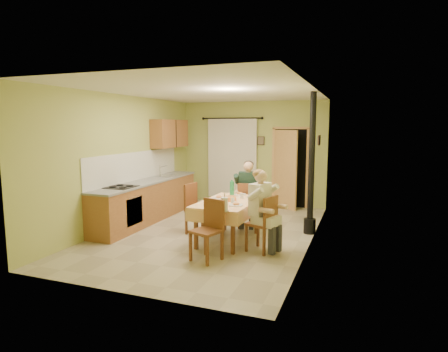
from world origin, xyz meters
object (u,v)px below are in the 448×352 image
at_px(man_far, 248,186).
at_px(chair_far, 248,214).
at_px(chair_right, 262,235).
at_px(stove_flue, 311,183).
at_px(man_right, 262,201).
at_px(chair_left, 199,219).
at_px(chair_near, 207,242).
at_px(dining_table, 228,221).

bearing_deg(man_far, chair_far, -90.00).
bearing_deg(chair_right, stove_flue, -5.97).
height_order(chair_far, man_right, man_right).
bearing_deg(chair_right, man_right, 90.00).
xyz_separation_m(chair_far, stove_flue, (1.30, -0.02, 0.73)).
distance_m(man_far, stove_flue, 1.31).
relative_size(chair_left, man_right, 0.72).
xyz_separation_m(chair_near, chair_right, (0.72, 0.72, -0.00)).
relative_size(chair_far, chair_left, 0.97).
xyz_separation_m(chair_far, man_right, (0.66, -1.40, 0.59)).
height_order(chair_near, chair_right, same).
height_order(man_far, stove_flue, stove_flue).
bearing_deg(chair_far, dining_table, -104.76).
distance_m(chair_far, chair_right, 1.56).
xyz_separation_m(dining_table, man_right, (0.72, -0.35, 0.50)).
bearing_deg(dining_table, chair_right, -23.88).
relative_size(dining_table, chair_left, 1.62).
distance_m(chair_left, man_far, 1.26).
relative_size(chair_right, chair_left, 0.97).
bearing_deg(stove_flue, chair_near, -122.49).
relative_size(chair_far, man_right, 0.70).
bearing_deg(man_far, chair_right, -75.73).
bearing_deg(chair_near, chair_left, -41.91).
xyz_separation_m(chair_left, stove_flue, (2.10, 0.76, 0.73)).
distance_m(chair_near, chair_right, 1.02).
relative_size(dining_table, chair_far, 1.68).
distance_m(chair_near, man_far, 2.22).
distance_m(dining_table, chair_left, 0.79).
bearing_deg(man_right, man_far, 43.41).
height_order(chair_near, man_far, man_far).
bearing_deg(chair_right, man_far, 43.78).
bearing_deg(chair_left, dining_table, 77.66).
bearing_deg(stove_flue, man_right, -114.89).
height_order(chair_far, chair_left, chair_left).
bearing_deg(chair_left, chair_far, 142.36).
distance_m(chair_far, stove_flue, 1.49).
relative_size(dining_table, man_far, 1.17).
height_order(chair_right, stove_flue, stove_flue).
distance_m(chair_far, man_far, 0.59).
xyz_separation_m(chair_near, man_far, (0.04, 2.14, 0.59)).
relative_size(chair_near, chair_right, 1.00).
distance_m(chair_far, chair_left, 1.11).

